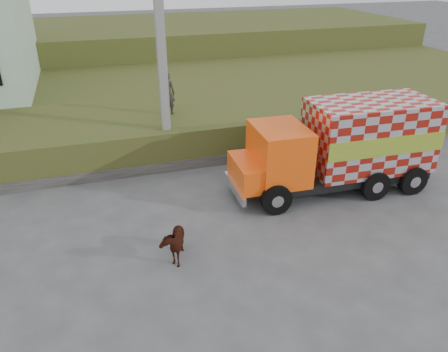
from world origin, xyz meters
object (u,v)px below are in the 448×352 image
object	(u,v)px
cargo_truck	(343,146)
cow	(173,241)
pedestrian	(167,93)
utility_pole	(162,59)

from	to	relation	value
cargo_truck	cow	xyz separation A→B (m)	(-6.31, -2.19, -1.04)
cargo_truck	pedestrian	bearing A→B (deg)	135.17
cargo_truck	cow	world-z (taller)	cargo_truck
cow	pedestrian	xyz separation A→B (m)	(1.40, 7.50, 1.83)
utility_pole	cargo_truck	world-z (taller)	utility_pole
utility_pole	cargo_truck	distance (m)	6.90
cow	pedestrian	distance (m)	7.84
cow	utility_pole	bearing A→B (deg)	96.98
cargo_truck	pedestrian	size ratio (longest dim) A/B	4.04
utility_pole	cargo_truck	bearing A→B (deg)	-34.14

